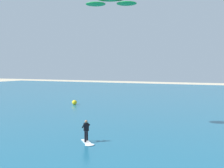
{
  "coord_description": "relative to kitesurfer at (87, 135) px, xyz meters",
  "views": [
    {
      "loc": [
        8.37,
        -0.05,
        5.67
      ],
      "look_at": [
        -0.53,
        19.63,
        4.41
      ],
      "focal_mm": 43.78,
      "sensor_mm": 36.0,
      "label": 1
    }
  ],
  "objects": [
    {
      "name": "ocean",
      "position": [
        1.62,
        32.9,
        -0.65
      ],
      "size": [
        160.0,
        90.0,
        0.1
      ],
      "primitive_type": "cube",
      "color": "#1E607F",
      "rests_on": "ground"
    },
    {
      "name": "kitesurfer",
      "position": [
        0.0,
        0.0,
        0.0
      ],
      "size": [
        1.78,
        1.79,
        1.67
      ],
      "color": "white",
      "rests_on": "ocean"
    },
    {
      "name": "kite",
      "position": [
        -0.59,
        5.65,
        11.06
      ],
      "size": [
        4.96,
        3.01,
        0.72
      ],
      "color": "#198C3F"
    },
    {
      "name": "marker_buoy",
      "position": [
        -12.18,
        17.65,
        -0.24
      ],
      "size": [
        0.73,
        0.73,
        0.73
      ],
      "primitive_type": "sphere",
      "color": "yellow",
      "rests_on": "ocean"
    }
  ]
}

